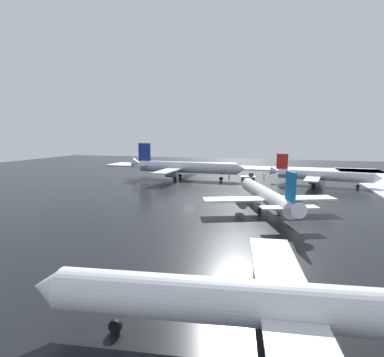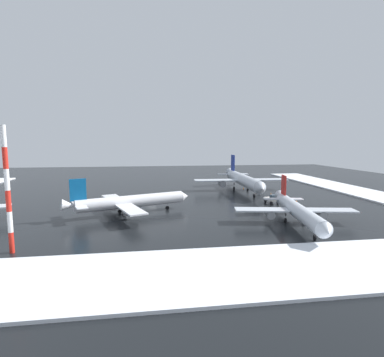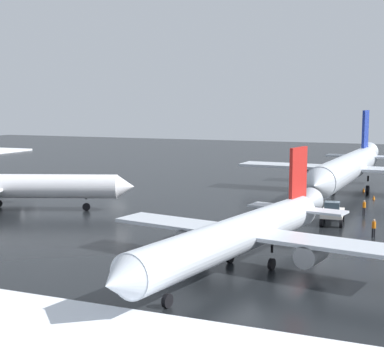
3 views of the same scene
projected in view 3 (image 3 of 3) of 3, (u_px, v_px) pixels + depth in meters
name	position (u px, v px, depth m)	size (l,w,h in m)	color
ground_plane	(118.00, 193.00, 83.00)	(240.00, 240.00, 0.00)	black
airplane_parked_portside	(348.00, 168.00, 80.46)	(32.04, 38.69, 11.50)	silver
airplane_foreground_jet	(7.00, 186.00, 69.23)	(28.43, 24.03, 8.77)	white
airplane_distant_tail	(240.00, 234.00, 43.67)	(24.40, 29.21, 8.71)	silver
pushback_tug	(332.00, 212.00, 61.21)	(2.66, 4.78, 2.50)	silver
ground_crew_by_nose_gear	(374.00, 227.00, 55.43)	(0.36, 0.36, 1.71)	black
ground_crew_near_tug	(364.00, 207.00, 66.33)	(0.36, 0.36, 1.71)	black
traffic_cone_near_nose	(364.00, 190.00, 84.31)	(0.36, 0.36, 0.55)	orange
traffic_cone_wingtip_side	(374.00, 197.00, 77.26)	(0.36, 0.36, 0.55)	orange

